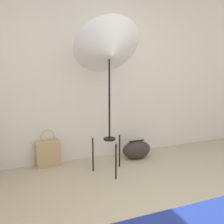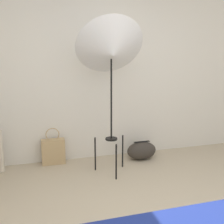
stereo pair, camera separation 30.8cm
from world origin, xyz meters
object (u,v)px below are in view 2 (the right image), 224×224
object	(u,v)px
duffel_bag	(142,151)
photo_umbrella	(111,51)
tote_bag	(53,151)
paper_roll	(0,151)

from	to	relation	value
duffel_bag	photo_umbrella	bearing A→B (deg)	-151.42
tote_bag	paper_roll	world-z (taller)	paper_roll
paper_roll	photo_umbrella	bearing A→B (deg)	-16.12
photo_umbrella	duffel_bag	distance (m)	1.57
photo_umbrella	paper_roll	size ratio (longest dim) A/B	3.47
photo_umbrella	paper_roll	distance (m)	1.95
tote_bag	paper_roll	size ratio (longest dim) A/B	0.93
duffel_bag	paper_roll	bearing A→B (deg)	176.87
photo_umbrella	duffel_bag	xyz separation A→B (m)	(0.55, 0.30, -1.44)
photo_umbrella	paper_roll	xyz separation A→B (m)	(-1.42, 0.41, -1.28)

